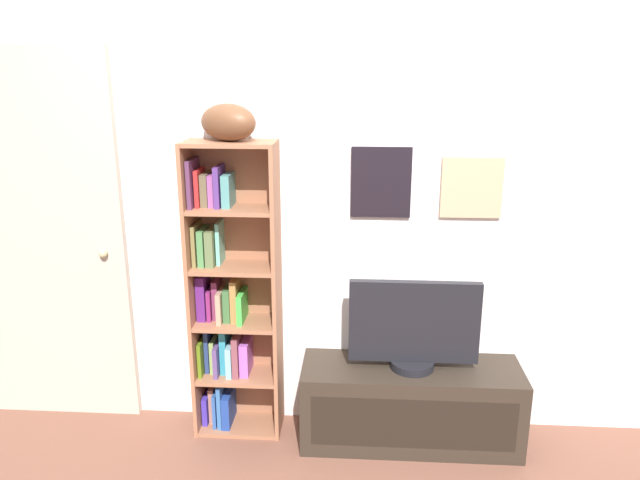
# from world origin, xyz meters

# --- Properties ---
(back_wall) EXTENTS (4.80, 0.08, 2.32)m
(back_wall) POSITION_xyz_m (0.00, 1.13, 1.16)
(back_wall) COLOR silver
(back_wall) RESTS_ON ground
(bookshelf) EXTENTS (0.45, 0.24, 1.54)m
(bookshelf) POSITION_xyz_m (-0.49, 1.00, 0.73)
(bookshelf) COLOR #966144
(bookshelf) RESTS_ON ground
(football) EXTENTS (0.34, 0.29, 0.18)m
(football) POSITION_xyz_m (-0.45, 0.98, 1.62)
(football) COLOR brown
(football) RESTS_ON bookshelf
(tv_stand) EXTENTS (1.11, 0.37, 0.42)m
(tv_stand) POSITION_xyz_m (0.45, 0.91, 0.21)
(tv_stand) COLOR #2D251D
(tv_stand) RESTS_ON ground
(television) EXTENTS (0.64, 0.22, 0.46)m
(television) POSITION_xyz_m (0.45, 0.91, 0.64)
(television) COLOR black
(television) RESTS_ON tv_stand
(door) EXTENTS (0.87, 0.09, 1.98)m
(door) POSITION_xyz_m (-1.48, 1.08, 0.99)
(door) COLOR #B5AC9C
(door) RESTS_ON ground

